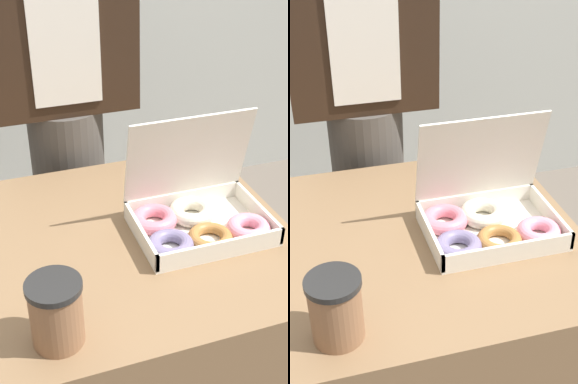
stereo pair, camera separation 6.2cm
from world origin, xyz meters
The scene contains 4 objects.
table centered at (0.00, 0.00, 0.37)m, with size 0.80×0.73×0.74m.
donut_box centered at (0.17, -0.03, 0.78)m, with size 0.34×0.26×0.27m.
coffee_cup centered at (-0.20, -0.27, 0.81)m, with size 0.10×0.10×0.14m.
person_customer centered at (-0.02, 0.53, 0.90)m, with size 0.42×0.23×1.65m.
Camera 2 is at (-0.22, -1.00, 1.48)m, focal length 50.00 mm.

